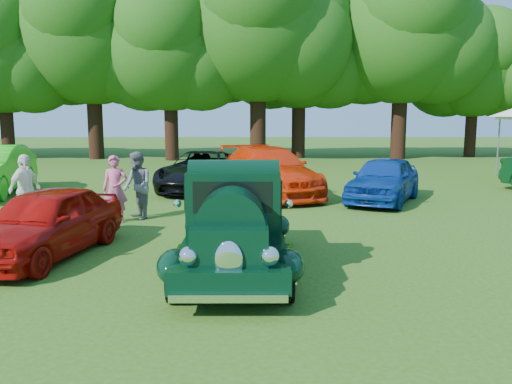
{
  "coord_description": "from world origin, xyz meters",
  "views": [
    {
      "loc": [
        0.68,
        -8.34,
        2.61
      ],
      "look_at": [
        0.71,
        1.79,
        1.1
      ],
      "focal_mm": 35.0,
      "sensor_mm": 36.0,
      "label": 1
    }
  ],
  "objects_px": {
    "red_convertible": "(45,222)",
    "back_car_blue": "(384,179)",
    "back_car_orange": "(269,171)",
    "spectator_white": "(25,189)",
    "spectator_grey": "(137,186)",
    "back_car_black": "(202,171)",
    "spectator_pink": "(115,189)",
    "hero_pickup": "(235,227)"
  },
  "relations": [
    {
      "from": "red_convertible",
      "to": "back_car_blue",
      "type": "bearing_deg",
      "value": 48.67
    },
    {
      "from": "back_car_orange",
      "to": "spectator_white",
      "type": "bearing_deg",
      "value": -161.16
    },
    {
      "from": "spectator_grey",
      "to": "back_car_black",
      "type": "bearing_deg",
      "value": 133.52
    },
    {
      "from": "back_car_blue",
      "to": "spectator_pink",
      "type": "distance_m",
      "value": 8.13
    },
    {
      "from": "spectator_grey",
      "to": "spectator_white",
      "type": "distance_m",
      "value": 2.7
    },
    {
      "from": "back_car_orange",
      "to": "spectator_grey",
      "type": "distance_m",
      "value": 5.37
    },
    {
      "from": "spectator_white",
      "to": "back_car_blue",
      "type": "bearing_deg",
      "value": -54.96
    },
    {
      "from": "back_car_black",
      "to": "spectator_grey",
      "type": "height_order",
      "value": "spectator_grey"
    },
    {
      "from": "back_car_blue",
      "to": "back_car_black",
      "type": "bearing_deg",
      "value": -175.99
    },
    {
      "from": "spectator_grey",
      "to": "red_convertible",
      "type": "bearing_deg",
      "value": -49.05
    },
    {
      "from": "hero_pickup",
      "to": "back_car_blue",
      "type": "bearing_deg",
      "value": 58.24
    },
    {
      "from": "back_car_black",
      "to": "spectator_pink",
      "type": "xyz_separation_m",
      "value": [
        -1.58,
        -5.65,
        0.14
      ]
    },
    {
      "from": "spectator_grey",
      "to": "spectator_white",
      "type": "height_order",
      "value": "spectator_grey"
    },
    {
      "from": "hero_pickup",
      "to": "back_car_black",
      "type": "distance_m",
      "value": 9.75
    },
    {
      "from": "red_convertible",
      "to": "back_car_blue",
      "type": "height_order",
      "value": "back_car_blue"
    },
    {
      "from": "spectator_pink",
      "to": "spectator_white",
      "type": "distance_m",
      "value": 2.19
    },
    {
      "from": "spectator_pink",
      "to": "spectator_grey",
      "type": "bearing_deg",
      "value": 36.8
    },
    {
      "from": "red_convertible",
      "to": "spectator_grey",
      "type": "xyz_separation_m",
      "value": [
        0.93,
        3.52,
        0.22
      ]
    },
    {
      "from": "red_convertible",
      "to": "spectator_grey",
      "type": "distance_m",
      "value": 3.64
    },
    {
      "from": "hero_pickup",
      "to": "red_convertible",
      "type": "xyz_separation_m",
      "value": [
        -3.62,
        0.89,
        -0.1
      ]
    },
    {
      "from": "back_car_blue",
      "to": "red_convertible",
      "type": "bearing_deg",
      "value": -115.0
    },
    {
      "from": "red_convertible",
      "to": "back_car_orange",
      "type": "distance_m",
      "value": 8.78
    },
    {
      "from": "red_convertible",
      "to": "hero_pickup",
      "type": "bearing_deg",
      "value": -2.88
    },
    {
      "from": "spectator_white",
      "to": "back_car_orange",
      "type": "bearing_deg",
      "value": -36.29
    },
    {
      "from": "red_convertible",
      "to": "spectator_grey",
      "type": "relative_size",
      "value": 2.21
    },
    {
      "from": "red_convertible",
      "to": "spectator_grey",
      "type": "bearing_deg",
      "value": 86.17
    },
    {
      "from": "back_car_orange",
      "to": "spectator_pink",
      "type": "relative_size",
      "value": 3.32
    },
    {
      "from": "spectator_pink",
      "to": "spectator_white",
      "type": "relative_size",
      "value": 0.98
    },
    {
      "from": "back_car_orange",
      "to": "spectator_white",
      "type": "distance_m",
      "value": 7.7
    },
    {
      "from": "back_car_black",
      "to": "back_car_orange",
      "type": "height_order",
      "value": "back_car_orange"
    },
    {
      "from": "hero_pickup",
      "to": "back_car_orange",
      "type": "bearing_deg",
      "value": 84.51
    },
    {
      "from": "hero_pickup",
      "to": "red_convertible",
      "type": "bearing_deg",
      "value": 166.12
    },
    {
      "from": "hero_pickup",
      "to": "back_car_black",
      "type": "bearing_deg",
      "value": 99.19
    },
    {
      "from": "hero_pickup",
      "to": "back_car_blue",
      "type": "height_order",
      "value": "hero_pickup"
    },
    {
      "from": "hero_pickup",
      "to": "spectator_grey",
      "type": "xyz_separation_m",
      "value": [
        -2.69,
        4.41,
        0.11
      ]
    },
    {
      "from": "spectator_white",
      "to": "red_convertible",
      "type": "bearing_deg",
      "value": -133.29
    },
    {
      "from": "red_convertible",
      "to": "spectator_pink",
      "type": "height_order",
      "value": "spectator_pink"
    },
    {
      "from": "hero_pickup",
      "to": "spectator_white",
      "type": "bearing_deg",
      "value": 144.27
    },
    {
      "from": "red_convertible",
      "to": "back_car_orange",
      "type": "height_order",
      "value": "back_car_orange"
    },
    {
      "from": "back_car_orange",
      "to": "spectator_white",
      "type": "xyz_separation_m",
      "value": [
        -6.14,
        -4.65,
        0.05
      ]
    },
    {
      "from": "spectator_pink",
      "to": "spectator_grey",
      "type": "xyz_separation_m",
      "value": [
        0.45,
        0.44,
        0.03
      ]
    },
    {
      "from": "back_car_blue",
      "to": "spectator_white",
      "type": "xyz_separation_m",
      "value": [
        -9.69,
        -3.24,
        0.15
      ]
    }
  ]
}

